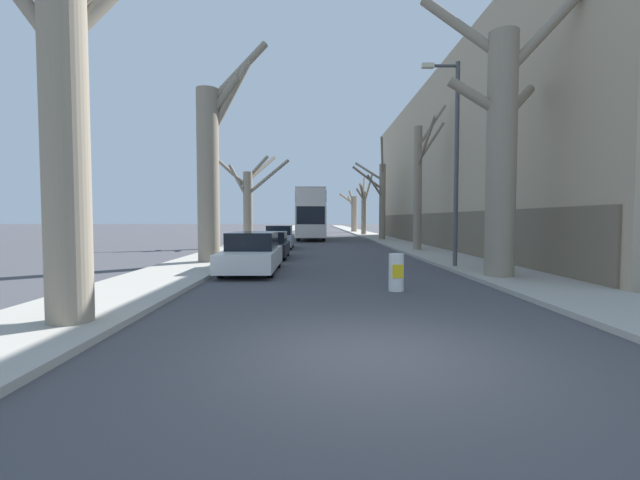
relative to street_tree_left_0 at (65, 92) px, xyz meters
name	(u,v)px	position (x,y,z in m)	size (l,w,h in m)	color
ground_plane	(373,356)	(4.95, -1.60, -3.98)	(300.00, 300.00, 0.00)	#424247
sidewalk_left	(278,233)	(-0.46, 48.40, -3.92)	(2.75, 120.00, 0.12)	#A39E93
sidewalk_right	(361,233)	(10.35, 48.40, -3.92)	(2.75, 120.00, 0.12)	#A39E93
building_facade_right	(499,165)	(16.72, 21.65, 1.56)	(10.08, 37.86, 11.08)	tan
street_tree_left_0	(65,92)	(0.00, 0.00, 0.00)	(3.44, 2.43, 7.53)	gray
street_tree_left_1	(211,165)	(0.00, 10.24, 0.06)	(2.84, 1.52, 9.31)	gray
street_tree_left_2	(249,200)	(-0.13, 21.15, -0.84)	(5.32, 2.85, 6.31)	gray
street_tree_right_0	(502,142)	(9.85, 5.68, 0.22)	(4.85, 2.52, 8.93)	gray
street_tree_right_1	(419,183)	(10.11, 16.86, -0.08)	(1.58, 3.18, 8.09)	gray
street_tree_right_2	(381,197)	(9.89, 29.19, -0.24)	(2.99, 3.22, 8.45)	gray
street_tree_right_3	(364,208)	(9.81, 40.79, -0.91)	(1.89, 3.34, 6.70)	gray
street_tree_right_4	(354,212)	(9.71, 52.04, -1.16)	(2.59, 3.29, 5.86)	gray
double_decker_bus	(311,212)	(3.93, 32.09, -1.48)	(2.51, 11.78, 4.40)	silver
parked_car_0	(252,253)	(2.00, 7.66, -3.32)	(1.79, 4.60, 1.39)	silver
parked_car_1	(268,245)	(2.00, 13.04, -3.37)	(1.86, 3.98, 1.25)	black
parked_car_2	(279,238)	(2.00, 19.58, -3.30)	(1.71, 4.12, 1.44)	#9EA3AD
lamp_post	(454,154)	(9.29, 8.40, 0.26)	(1.40, 0.20, 7.55)	#4C4F54
traffic_bollard	(396,272)	(6.28, 3.62, -3.49)	(0.39, 0.40, 0.96)	white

